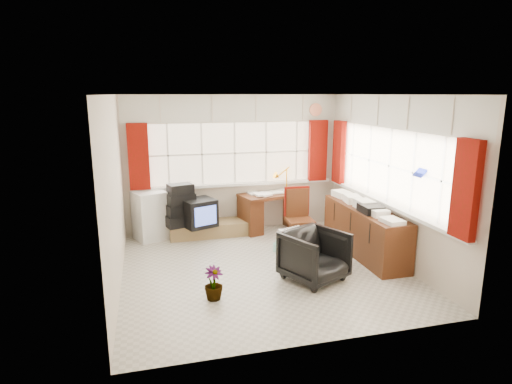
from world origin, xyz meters
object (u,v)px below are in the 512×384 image
office_chair (314,256)px  mini_fridge (150,215)px  desk (272,209)px  desk_lamp (287,175)px  credenza (364,230)px  radiator (291,247)px  crt_tv (199,213)px  task_chair (298,216)px  tv_bench (209,229)px

office_chair → mini_fridge: 3.17m
desk → office_chair: bearing=-92.2°
desk_lamp → mini_fridge: desk_lamp is taller
desk → credenza: bearing=-56.5°
radiator → credenza: credenza is taller
desk_lamp → radiator: 1.94m
desk → crt_tv: size_ratio=1.98×
task_chair → crt_tv: bearing=151.9°
office_chair → tv_bench: 2.53m
desk → task_chair: 1.10m
radiator → task_chair: bearing=60.8°
radiator → crt_tv: (-1.24, 1.34, 0.27)m
desk_lamp → tv_bench: 1.78m
tv_bench → radiator: bearing=-55.5°
desk → desk_lamp: 0.71m
desk_lamp → radiator: (-0.48, -1.70, -0.80)m
desk_lamp → tv_bench: (-1.53, -0.17, -0.90)m
credenza → tv_bench: credenza is taller
task_chair → credenza: (0.93, -0.52, -0.15)m
desk_lamp → task_chair: (-0.19, -1.17, -0.48)m
office_chair → task_chair: bearing=54.7°
mini_fridge → radiator: bearing=-37.9°
desk_lamp → mini_fridge: (-2.55, -0.09, -0.59)m
radiator → crt_tv: size_ratio=0.80×
desk_lamp → task_chair: desk_lamp is taller
desk_lamp → radiator: size_ratio=0.89×
credenza → crt_tv: credenza is taller
office_chair → desk_lamp: bearing=55.0°
desk → mini_fridge: bearing=-180.0°
desk → radiator: (-0.17, -1.61, -0.17)m
tv_bench → crt_tv: 0.45m
tv_bench → office_chair: bearing=-63.4°
radiator → tv_bench: bearing=124.5°
desk → mini_fridge: 2.23m
desk_lamp → mini_fridge: 2.62m
desk_lamp → credenza: bearing=-66.1°
desk_lamp → crt_tv: desk_lamp is taller
crt_tv → desk: bearing=10.7°
tv_bench → crt_tv: crt_tv is taller
task_chair → tv_bench: size_ratio=0.73×
task_chair → mini_fridge: 2.60m
credenza → crt_tv: bearing=151.6°
task_chair → radiator: (-0.29, -0.53, -0.33)m
credenza → task_chair: bearing=151.1°
desk_lamp → office_chair: bearing=-99.4°
desk → tv_bench: size_ratio=0.94×
radiator → desk: bearing=84.1°
office_chair → radiator: bearing=70.7°
credenza → tv_bench: (-2.28, 1.52, -0.27)m
desk → task_chair: (0.13, -1.08, 0.16)m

